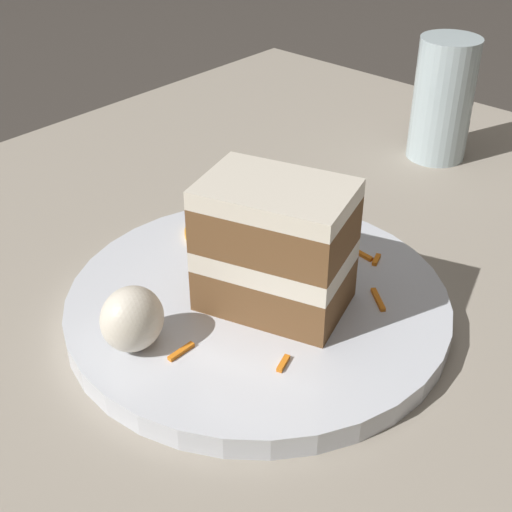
% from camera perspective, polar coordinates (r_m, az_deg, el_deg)
% --- Properties ---
extents(ground_plane, '(6.00, 6.00, 0.00)m').
position_cam_1_polar(ground_plane, '(0.57, -1.63, -8.81)').
color(ground_plane, '#38332D').
rests_on(ground_plane, ground).
extents(dining_table, '(1.11, 0.88, 0.04)m').
position_cam_1_polar(dining_table, '(0.56, -1.66, -7.34)').
color(dining_table, gray).
rests_on(dining_table, ground).
extents(plate, '(0.30, 0.30, 0.02)m').
position_cam_1_polar(plate, '(0.56, 0.00, -3.77)').
color(plate, silver).
rests_on(plate, dining_table).
extents(cake_slice, '(0.10, 0.12, 0.10)m').
position_cam_1_polar(cake_slice, '(0.52, 1.54, 0.76)').
color(cake_slice, brown).
rests_on(cake_slice, plate).
extents(cream_dollop, '(0.05, 0.04, 0.05)m').
position_cam_1_polar(cream_dollop, '(0.50, -9.88, -4.98)').
color(cream_dollop, silver).
rests_on(cream_dollop, plate).
extents(orange_garnish, '(0.07, 0.07, 0.00)m').
position_cam_1_polar(orange_garnish, '(0.63, -2.54, 1.98)').
color(orange_garnish, orange).
rests_on(orange_garnish, plate).
extents(carrot_shreds_scatter, '(0.21, 0.14, 0.00)m').
position_cam_1_polar(carrot_shreds_scatter, '(0.54, 3.36, -4.00)').
color(carrot_shreds_scatter, orange).
rests_on(carrot_shreds_scatter, plate).
extents(drinking_glass, '(0.06, 0.06, 0.13)m').
position_cam_1_polar(drinking_glass, '(0.81, 14.63, 11.42)').
color(drinking_glass, silver).
rests_on(drinking_glass, dining_table).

